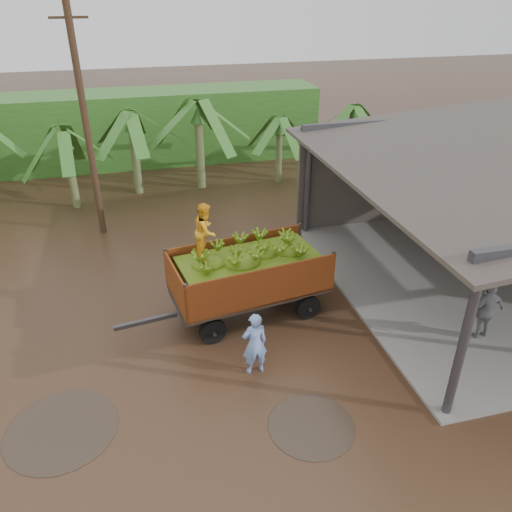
{
  "coord_description": "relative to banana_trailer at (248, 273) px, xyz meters",
  "views": [
    {
      "loc": [
        -0.74,
        -10.41,
        8.38
      ],
      "look_at": [
        2.33,
        1.65,
        1.54
      ],
      "focal_mm": 35.0,
      "sensor_mm": 36.0,
      "label": 1
    }
  ],
  "objects": [
    {
      "name": "ground",
      "position": [
        -1.97,
        -1.15,
        -1.3
      ],
      "size": [
        100.0,
        100.0,
        0.0
      ],
      "primitive_type": "plane",
      "color": "black",
      "rests_on": "ground"
    },
    {
      "name": "hedge_north",
      "position": [
        -3.97,
        14.85,
        0.5
      ],
      "size": [
        22.0,
        3.0,
        3.6
      ],
      "primitive_type": "cube",
      "color": "#2D661E",
      "rests_on": "ground"
    },
    {
      "name": "banana_trailer",
      "position": [
        0.0,
        0.0,
        0.0
      ],
      "size": [
        6.02,
        2.69,
        3.5
      ],
      "rotation": [
        0.0,
        0.0,
        0.15
      ],
      "color": "#A74717",
      "rests_on": "ground"
    },
    {
      "name": "man_blue",
      "position": [
        -0.44,
        -2.47,
        -0.45
      ],
      "size": [
        0.65,
        0.46,
        1.7
      ],
      "primitive_type": "imported",
      "rotation": [
        0.0,
        0.0,
        3.23
      ],
      "color": "#7B9FE1",
      "rests_on": "ground"
    },
    {
      "name": "man_grey",
      "position": [
        5.72,
        -2.7,
        -0.42
      ],
      "size": [
        1.06,
        0.5,
        1.75
      ],
      "primitive_type": "imported",
      "rotation": [
        0.0,
        0.0,
        3.22
      ],
      "color": "slate",
      "rests_on": "ground"
    },
    {
      "name": "utility_pole",
      "position": [
        -4.14,
        6.52,
        2.77
      ],
      "size": [
        1.2,
        0.24,
        8.02
      ],
      "color": "#47301E",
      "rests_on": "ground"
    },
    {
      "name": "banana_plants",
      "position": [
        -7.24,
        6.01,
        0.58
      ],
      "size": [
        24.68,
        20.49,
        4.4
      ],
      "color": "#2D661E",
      "rests_on": "ground"
    }
  ]
}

